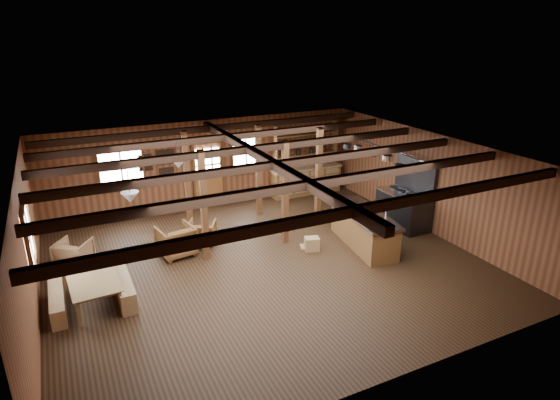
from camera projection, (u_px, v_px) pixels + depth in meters
name	position (u px, v px, depth m)	size (l,w,h in m)	color
room	(266.00, 212.00, 10.95)	(10.04, 9.04, 2.84)	black
ceiling_joists	(262.00, 157.00, 10.65)	(9.80, 8.82, 0.18)	black
timber_posts	(252.00, 184.00, 12.91)	(3.95, 2.35, 2.80)	#432513
back_door	(209.00, 180.00, 14.88)	(1.02, 0.08, 2.15)	brown
window_back_left	(121.00, 169.00, 13.57)	(1.32, 0.06, 1.32)	white
window_back_right	(246.00, 154.00, 15.17)	(1.02, 0.06, 1.32)	white
window_left	(28.00, 235.00, 9.27)	(0.14, 1.24, 1.32)	white
notice_boards	(159.00, 163.00, 14.01)	(1.08, 0.03, 0.90)	silver
back_counter	(306.00, 177.00, 16.16)	(2.55, 0.60, 2.45)	brown
pendant_lamps	(157.00, 179.00, 10.57)	(1.86, 2.36, 0.66)	#29292B
pot_rack	(381.00, 157.00, 12.17)	(0.45, 3.00, 0.45)	#29292B
kitchen_island	(364.00, 229.00, 12.33)	(1.23, 2.60, 1.20)	brown
step_stool	(312.00, 244.00, 12.13)	(0.41, 0.29, 0.36)	olive
commercial_range	(406.00, 204.00, 13.52)	(0.88, 1.71, 2.11)	#29292B
dining_table	(96.00, 290.00, 9.80)	(1.70, 0.95, 0.60)	brown
bench_wall	(57.00, 302.00, 9.53)	(0.28, 1.50, 0.41)	olive
bench_aisle	(123.00, 287.00, 10.05)	(0.31, 1.68, 0.46)	olive
armchair_a	(176.00, 241.00, 11.83)	(0.84, 0.87, 0.79)	brown
armchair_b	(202.00, 233.00, 12.45)	(0.69, 0.71, 0.65)	brown
armchair_c	(74.00, 254.00, 11.26)	(0.73, 0.75, 0.69)	brown
counter_pot	(346.00, 200.00, 12.79)	(0.29, 0.29, 0.18)	silver
bowl	(347.00, 208.00, 12.36)	(0.25, 0.25, 0.06)	silver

